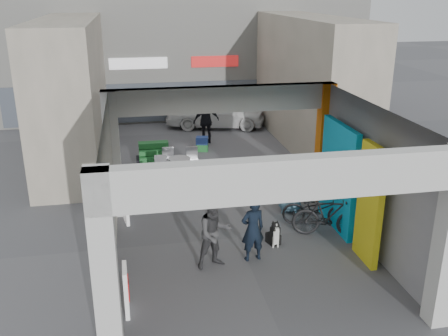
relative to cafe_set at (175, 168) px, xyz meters
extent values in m
plane|color=#57565C|center=(1.12, -4.63, -0.32)|extent=(90.00, 90.00, 0.00)
cube|color=silver|center=(-1.88, -8.63, 1.43)|extent=(0.40, 0.40, 3.50)
cube|color=silver|center=(-1.88, -2.63, 1.43)|extent=(0.40, 0.40, 3.50)
cube|color=orange|center=(4.12, -2.63, 1.43)|extent=(0.40, 0.40, 3.50)
plane|color=beige|center=(-1.88, -5.63, 1.43)|extent=(0.00, 6.40, 6.40)
plane|color=gray|center=(4.12, -5.63, 1.43)|extent=(0.00, 6.40, 6.40)
cube|color=#0DA9DE|center=(3.82, -4.43, 1.08)|extent=(0.15, 2.00, 2.80)
cube|color=yellow|center=(3.82, -6.23, 1.08)|extent=(0.15, 1.00, 2.80)
plane|color=beige|center=(1.12, -5.63, 3.18)|extent=(6.40, 6.40, 0.00)
cube|color=silver|center=(1.12, -2.58, 2.83)|extent=(6.40, 0.30, 0.70)
cube|color=silver|center=(1.12, -8.68, 2.83)|extent=(6.40, 0.30, 0.70)
cube|color=white|center=(1.12, -2.41, 2.78)|extent=(4.20, 0.05, 0.55)
cube|color=silver|center=(1.12, 9.37, 3.68)|extent=(18.00, 4.00, 8.00)
cube|color=#515966|center=(1.12, 7.32, 0.68)|extent=(16.20, 0.06, 1.80)
cube|color=white|center=(-0.88, 7.33, 2.48)|extent=(2.60, 0.06, 0.50)
cube|color=red|center=(2.62, 7.33, 2.48)|extent=(2.20, 0.06, 0.50)
cube|color=#B4A695|center=(-3.38, 2.87, 2.18)|extent=(2.00, 9.00, 5.00)
cube|color=#B4A695|center=(5.62, 2.87, 2.18)|extent=(2.00, 9.00, 5.00)
cylinder|color=gray|center=(-0.58, -2.13, 0.16)|extent=(0.09, 0.09, 0.97)
cylinder|color=gray|center=(1.11, -2.24, 0.16)|extent=(0.09, 0.09, 0.96)
cylinder|color=gray|center=(2.69, -2.42, 0.10)|extent=(0.09, 0.09, 0.85)
cube|color=white|center=(-1.63, -7.26, 0.18)|extent=(0.09, 0.55, 1.00)
cube|color=red|center=(-1.59, -7.26, 0.23)|extent=(0.05, 0.39, 0.40)
cube|color=white|center=(-1.63, -3.19, 0.18)|extent=(0.17, 0.56, 1.00)
cube|color=red|center=(-1.59, -3.19, 0.23)|extent=(0.11, 0.39, 0.40)
cylinder|color=#AFAFB4|center=(0.12, -0.29, 0.04)|extent=(0.06, 0.06, 0.73)
cylinder|color=#AFAFB4|center=(0.12, -0.29, -0.31)|extent=(0.45, 0.45, 0.02)
cylinder|color=#AFAFB4|center=(0.12, -0.29, 0.41)|extent=(0.71, 0.71, 0.05)
cube|color=#AFAFB4|center=(-0.49, -0.49, -0.09)|extent=(0.39, 0.39, 0.46)
cube|color=#AFAFB4|center=(-0.49, -0.31, 0.36)|extent=(0.39, 0.05, 0.46)
cube|color=#AFAFB4|center=(0.63, 0.22, -0.09)|extent=(0.39, 0.39, 0.46)
cube|color=#AFAFB4|center=(0.63, 0.41, 0.36)|extent=(0.39, 0.05, 0.46)
cube|color=#AFAFB4|center=(-0.19, 0.32, -0.09)|extent=(0.39, 0.39, 0.46)
cube|color=#AFAFB4|center=(-0.19, 0.51, 0.36)|extent=(0.39, 0.05, 0.46)
cube|color=black|center=(-0.63, 1.30, -0.16)|extent=(1.26, 0.63, 0.31)
cube|color=#185423|center=(-0.63, 1.15, -0.01)|extent=(1.05, 0.37, 0.19)
cube|color=#185423|center=(-0.63, 1.30, 0.20)|extent=(1.05, 0.37, 0.19)
cube|color=#185423|center=(-0.63, 1.46, 0.41)|extent=(1.05, 0.37, 0.19)
cube|color=#185423|center=(1.31, 2.70, -0.18)|extent=(0.52, 0.45, 0.28)
cube|color=navy|center=(1.31, 2.70, 0.10)|extent=(0.52, 0.45, 0.28)
cube|color=black|center=(1.95, -5.08, -0.19)|extent=(0.25, 0.34, 0.25)
cube|color=black|center=(1.95, -5.22, 0.00)|extent=(0.20, 0.17, 0.38)
cube|color=silver|center=(1.95, -5.31, -0.05)|extent=(0.16, 0.03, 0.36)
cylinder|color=silver|center=(1.89, -5.29, -0.17)|extent=(0.05, 0.05, 0.30)
cylinder|color=silver|center=(2.00, -5.29, -0.17)|extent=(0.05, 0.05, 0.30)
sphere|color=black|center=(1.95, -5.24, 0.23)|extent=(0.20, 0.20, 0.20)
cube|color=silver|center=(1.95, -5.34, 0.21)|extent=(0.08, 0.13, 0.06)
cone|color=black|center=(1.89, -5.19, 0.32)|extent=(0.07, 0.07, 0.08)
cone|color=black|center=(2.00, -5.19, 0.32)|extent=(0.07, 0.07, 0.08)
imported|color=black|center=(1.25, -5.73, 0.46)|extent=(0.63, 0.47, 1.56)
imported|color=#3E3E41|center=(0.34, -5.87, 0.51)|extent=(0.94, 0.81, 1.67)
imported|color=teal|center=(2.93, -3.34, 0.53)|extent=(0.98, 0.83, 1.71)
imported|color=black|center=(1.63, 3.69, 0.62)|extent=(1.18, 0.70, 1.88)
imported|color=black|center=(3.35, -4.31, 0.15)|extent=(1.91, 1.13, 0.95)
imported|color=black|center=(3.42, -4.94, 0.23)|extent=(1.91, 1.02, 1.10)
imported|color=white|center=(2.43, 6.12, 0.43)|extent=(4.70, 2.73, 1.50)
camera|label=1|loc=(-1.30, -15.69, 5.64)|focal=40.00mm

